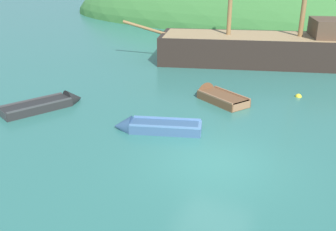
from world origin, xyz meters
TOP-DOWN VIEW (x-y plane):
  - ground_plane at (0.00, 0.00)m, footprint 120.00×120.00m
  - shore_hill at (-6.15, 35.88)m, footprint 53.90×25.71m
  - sailing_ship at (-1.69, 14.26)m, footprint 16.17×8.31m
  - rowboat_near_dock at (-8.51, 1.38)m, footprint 2.34×3.80m
  - rowboat_portside at (-2.16, 5.86)m, footprint 3.23×2.45m
  - rowboat_outer_right at (-3.04, 1.30)m, footprint 3.53×2.01m
  - buoy_yellow at (1.32, 8.09)m, footprint 0.31×0.31m

SIDE VIEW (x-z plane):
  - ground_plane at x=0.00m, z-range 0.00..0.00m
  - shore_hill at x=-6.15m, z-range -5.77..5.77m
  - buoy_yellow at x=1.32m, z-range -0.16..0.16m
  - rowboat_outer_right at x=-3.04m, z-range -0.32..0.57m
  - rowboat_near_dock at x=-8.51m, z-range -0.37..0.62m
  - rowboat_portside at x=-2.16m, z-range -0.43..0.68m
  - sailing_ship at x=-1.69m, z-range -5.83..7.21m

